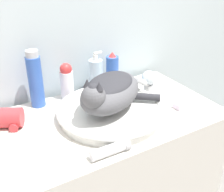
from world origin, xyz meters
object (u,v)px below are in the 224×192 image
at_px(faucet, 148,81).
at_px(shampoo_bottle_tall, 35,80).
at_px(cat, 110,91).
at_px(lotion_bottle_white, 67,81).
at_px(soap_bar, 182,105).
at_px(cream_tube, 111,150).
at_px(spray_bottle_trigger, 112,71).
at_px(soap_pump_bottle, 96,75).

relative_size(faucet, shampoo_bottle_tall, 0.53).
bearing_deg(faucet, shampoo_bottle_tall, -36.77).
height_order(cat, lotion_bottle_white, cat).
relative_size(faucet, soap_bar, 1.98).
distance_m(cat, cream_tube, 0.24).
bearing_deg(soap_bar, shampoo_bottle_tall, 147.78).
relative_size(faucet, lotion_bottle_white, 0.79).
xyz_separation_m(faucet, lotion_bottle_white, (-0.31, 0.15, 0.01)).
bearing_deg(spray_bottle_trigger, cat, -122.43).
relative_size(soap_pump_bottle, lotion_bottle_white, 1.15).
bearing_deg(shampoo_bottle_tall, cat, -48.25).
bearing_deg(cat, faucet, 166.00).
bearing_deg(faucet, cream_tube, 20.53).
height_order(faucet, lotion_bottle_white, lotion_bottle_white).
distance_m(faucet, shampoo_bottle_tall, 0.47).
bearing_deg(cream_tube, shampoo_bottle_tall, 103.47).
height_order(faucet, cream_tube, faucet).
bearing_deg(soap_pump_bottle, cat, -105.07).
height_order(cat, spray_bottle_trigger, cat).
bearing_deg(cream_tube, lotion_bottle_white, 86.01).
relative_size(shampoo_bottle_tall, soap_pump_bottle, 1.29).
bearing_deg(shampoo_bottle_tall, lotion_bottle_white, 0.00).
bearing_deg(soap_bar, lotion_bottle_white, 139.52).
relative_size(cat, lotion_bottle_white, 2.35).
bearing_deg(lotion_bottle_white, faucet, -26.28).
distance_m(faucet, spray_bottle_trigger, 0.18).
relative_size(cream_tube, soap_bar, 2.12).
xyz_separation_m(cream_tube, soap_bar, (0.40, 0.11, -0.01)).
bearing_deg(soap_bar, spray_bottle_trigger, 114.74).
xyz_separation_m(faucet, cream_tube, (-0.34, -0.27, -0.05)).
relative_size(shampoo_bottle_tall, soap_bar, 3.71).
bearing_deg(cream_tube, soap_pump_bottle, 68.26).
bearing_deg(cat, lotion_bottle_white, -104.03).
distance_m(cat, spray_bottle_trigger, 0.28).
xyz_separation_m(lotion_bottle_white, soap_bar, (0.37, -0.31, -0.07)).
height_order(cat, soap_bar, cat).
distance_m(spray_bottle_trigger, cream_tube, 0.49).
xyz_separation_m(shampoo_bottle_tall, soap_pump_bottle, (0.27, 0.00, -0.04)).
distance_m(soap_pump_bottle, lotion_bottle_white, 0.14).
xyz_separation_m(soap_pump_bottle, soap_bar, (0.23, -0.31, -0.06)).
distance_m(shampoo_bottle_tall, soap_bar, 0.60).
bearing_deg(lotion_bottle_white, shampoo_bottle_tall, 180.00).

